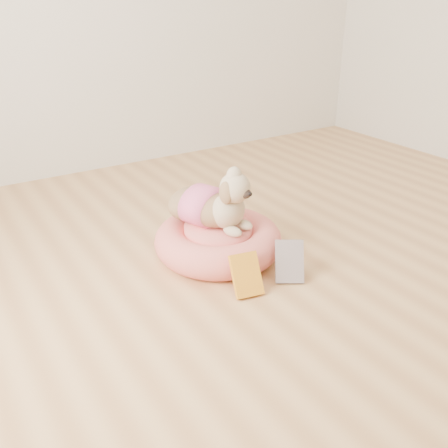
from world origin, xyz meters
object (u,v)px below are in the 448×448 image
dog (213,194)px  book_white (289,261)px  pet_bed (218,241)px  book_yellow (246,275)px

dog → book_white: size_ratio=2.27×
book_white → dog: bearing=146.3°
pet_bed → book_white: bearing=-67.3°
pet_bed → dog: 0.24m
pet_bed → book_white: size_ratio=3.20×
dog → book_yellow: (-0.06, -0.35, -0.23)m
dog → book_white: dog is taller
pet_bed → book_white: book_white is taller
pet_bed → book_white: (0.14, -0.35, 0.01)m
pet_bed → book_yellow: bearing=-102.3°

